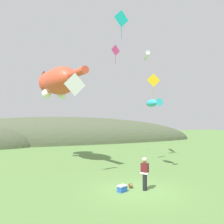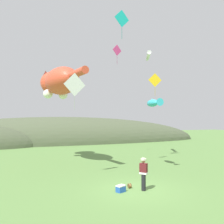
{
  "view_description": "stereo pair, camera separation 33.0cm",
  "coord_description": "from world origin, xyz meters",
  "px_view_note": "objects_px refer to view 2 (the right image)",
  "views": [
    {
      "loc": [
        -6.29,
        -12.34,
        3.91
      ],
      "look_at": [
        0.0,
        4.0,
        4.38
      ],
      "focal_mm": 40.0,
      "sensor_mm": 36.0,
      "label": 1
    },
    {
      "loc": [
        -5.98,
        -12.46,
        3.91
      ],
      "look_at": [
        0.0,
        4.0,
        4.38
      ],
      "focal_mm": 40.0,
      "sensor_mm": 36.0,
      "label": 2
    }
  ],
  "objects_px": {
    "picnic_cooler": "(121,189)",
    "kite_diamond_teal": "(122,19)",
    "kite_diamond_white": "(75,85)",
    "kite_diamond_gold": "(155,80)",
    "kite_tube_streamer": "(148,56)",
    "kite_giant_cat": "(59,82)",
    "kite_fish_windsock": "(154,103)",
    "kite_spool": "(129,186)",
    "kite_diamond_pink": "(117,50)",
    "festival_attendant": "(144,173)"
  },
  "relations": [
    {
      "from": "picnic_cooler",
      "to": "kite_diamond_teal",
      "type": "height_order",
      "value": "kite_diamond_teal"
    },
    {
      "from": "kite_diamond_white",
      "to": "kite_diamond_gold",
      "type": "bearing_deg",
      "value": 30.08
    },
    {
      "from": "picnic_cooler",
      "to": "kite_diamond_teal",
      "type": "bearing_deg",
      "value": 67.05
    },
    {
      "from": "kite_tube_streamer",
      "to": "kite_diamond_white",
      "type": "bearing_deg",
      "value": -144.82
    },
    {
      "from": "kite_giant_cat",
      "to": "kite_fish_windsock",
      "type": "distance_m",
      "value": 8.87
    },
    {
      "from": "kite_spool",
      "to": "kite_diamond_pink",
      "type": "height_order",
      "value": "kite_diamond_pink"
    },
    {
      "from": "picnic_cooler",
      "to": "kite_spool",
      "type": "bearing_deg",
      "value": 34.19
    },
    {
      "from": "kite_diamond_white",
      "to": "kite_giant_cat",
      "type": "bearing_deg",
      "value": 90.55
    },
    {
      "from": "kite_spool",
      "to": "kite_diamond_teal",
      "type": "relative_size",
      "value": 0.12
    },
    {
      "from": "kite_diamond_white",
      "to": "kite_diamond_gold",
      "type": "distance_m",
      "value": 10.5
    },
    {
      "from": "kite_spool",
      "to": "kite_diamond_teal",
      "type": "bearing_deg",
      "value": 72.56
    },
    {
      "from": "kite_giant_cat",
      "to": "kite_diamond_teal",
      "type": "distance_m",
      "value": 7.9
    },
    {
      "from": "picnic_cooler",
      "to": "kite_diamond_teal",
      "type": "relative_size",
      "value": 0.26
    },
    {
      "from": "kite_diamond_gold",
      "to": "kite_giant_cat",
      "type": "bearing_deg",
      "value": 170.84
    },
    {
      "from": "kite_tube_streamer",
      "to": "kite_diamond_white",
      "type": "distance_m",
      "value": 11.52
    },
    {
      "from": "kite_giant_cat",
      "to": "kite_diamond_gold",
      "type": "bearing_deg",
      "value": -9.16
    },
    {
      "from": "kite_giant_cat",
      "to": "kite_diamond_teal",
      "type": "xyz_separation_m",
      "value": [
        4.05,
        -5.15,
        4.43
      ]
    },
    {
      "from": "picnic_cooler",
      "to": "kite_diamond_pink",
      "type": "xyz_separation_m",
      "value": [
        4.34,
        11.77,
        10.9
      ]
    },
    {
      "from": "picnic_cooler",
      "to": "kite_diamond_white",
      "type": "bearing_deg",
      "value": 114.99
    },
    {
      "from": "festival_attendant",
      "to": "kite_tube_streamer",
      "type": "distance_m",
      "value": 14.94
    },
    {
      "from": "festival_attendant",
      "to": "kite_diamond_teal",
      "type": "relative_size",
      "value": 0.78
    },
    {
      "from": "kite_diamond_gold",
      "to": "kite_diamond_teal",
      "type": "height_order",
      "value": "kite_diamond_teal"
    },
    {
      "from": "kite_spool",
      "to": "picnic_cooler",
      "type": "distance_m",
      "value": 0.89
    },
    {
      "from": "kite_fish_windsock",
      "to": "kite_giant_cat",
      "type": "bearing_deg",
      "value": 139.66
    },
    {
      "from": "kite_diamond_gold",
      "to": "kite_diamond_teal",
      "type": "xyz_separation_m",
      "value": [
        -5.01,
        -3.69,
        3.98
      ]
    },
    {
      "from": "picnic_cooler",
      "to": "kite_giant_cat",
      "type": "bearing_deg",
      "value": 99.87
    },
    {
      "from": "festival_attendant",
      "to": "kite_diamond_teal",
      "type": "bearing_deg",
      "value": 79.96
    },
    {
      "from": "kite_tube_streamer",
      "to": "kite_diamond_teal",
      "type": "bearing_deg",
      "value": -135.76
    },
    {
      "from": "kite_diamond_gold",
      "to": "kite_fish_windsock",
      "type": "bearing_deg",
      "value": -121.02
    },
    {
      "from": "kite_fish_windsock",
      "to": "picnic_cooler",
      "type": "bearing_deg",
      "value": -134.53
    },
    {
      "from": "kite_spool",
      "to": "kite_diamond_white",
      "type": "height_order",
      "value": "kite_diamond_white"
    },
    {
      "from": "kite_tube_streamer",
      "to": "kite_giant_cat",
      "type": "bearing_deg",
      "value": 176.91
    },
    {
      "from": "kite_diamond_gold",
      "to": "kite_diamond_pink",
      "type": "relative_size",
      "value": 1.08
    },
    {
      "from": "kite_diamond_white",
      "to": "kite_diamond_teal",
      "type": "height_order",
      "value": "kite_diamond_teal"
    },
    {
      "from": "kite_giant_cat",
      "to": "kite_diamond_white",
      "type": "relative_size",
      "value": 3.81
    },
    {
      "from": "kite_spool",
      "to": "kite_diamond_gold",
      "type": "distance_m",
      "value": 13.07
    },
    {
      "from": "kite_tube_streamer",
      "to": "kite_diamond_gold",
      "type": "distance_m",
      "value": 2.81
    },
    {
      "from": "kite_spool",
      "to": "kite_diamond_white",
      "type": "distance_m",
      "value": 7.27
    },
    {
      "from": "festival_attendant",
      "to": "kite_giant_cat",
      "type": "bearing_deg",
      "value": 106.2
    },
    {
      "from": "kite_fish_windsock",
      "to": "kite_tube_streamer",
      "type": "height_order",
      "value": "kite_tube_streamer"
    },
    {
      "from": "kite_diamond_teal",
      "to": "kite_diamond_pink",
      "type": "height_order",
      "value": "kite_diamond_teal"
    },
    {
      "from": "festival_attendant",
      "to": "kite_diamond_white",
      "type": "xyz_separation_m",
      "value": [
        -3.02,
        3.94,
        5.19
      ]
    },
    {
      "from": "picnic_cooler",
      "to": "kite_tube_streamer",
      "type": "xyz_separation_m",
      "value": [
        7.03,
        9.94,
        10.13
      ]
    },
    {
      "from": "kite_fish_windsock",
      "to": "kite_diamond_teal",
      "type": "distance_m",
      "value": 6.99
    },
    {
      "from": "kite_giant_cat",
      "to": "kite_diamond_white",
      "type": "xyz_separation_m",
      "value": [
        0.06,
        -6.66,
        -1.1
      ]
    },
    {
      "from": "kite_tube_streamer",
      "to": "kite_diamond_pink",
      "type": "relative_size",
      "value": 1.26
    },
    {
      "from": "picnic_cooler",
      "to": "kite_diamond_white",
      "type": "relative_size",
      "value": 0.24
    },
    {
      "from": "picnic_cooler",
      "to": "kite_tube_streamer",
      "type": "relative_size",
      "value": 0.22
    },
    {
      "from": "picnic_cooler",
      "to": "kite_diamond_teal",
      "type": "xyz_separation_m",
      "value": [
        2.23,
        5.27,
        11.49
      ]
    },
    {
      "from": "picnic_cooler",
      "to": "kite_tube_streamer",
      "type": "height_order",
      "value": "kite_tube_streamer"
    }
  ]
}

